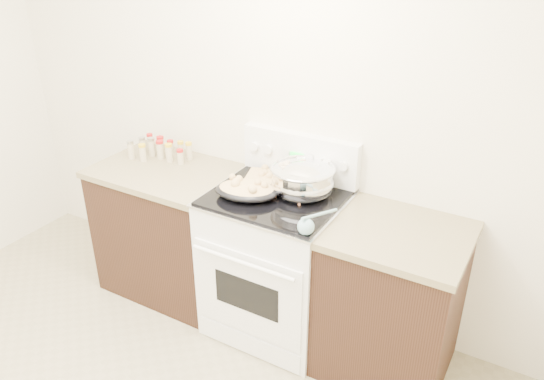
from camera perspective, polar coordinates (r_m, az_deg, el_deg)
The scene contains 9 objects.
counter_left at distance 3.73m, azimuth -10.69°, elevation -4.13°, with size 0.93×0.67×0.92m.
counter_right at distance 3.09m, azimuth 12.63°, elevation -11.59°, with size 0.73×0.67×0.92m.
kitchen_range at distance 3.29m, azimuth 0.48°, elevation -7.56°, with size 0.78×0.73×1.22m.
mixing_bowl at distance 3.04m, azimuth 3.29°, elevation 1.03°, with size 0.38×0.38×0.22m.
roasting_pan at distance 3.02m, azimuth -2.77°, elevation 0.05°, with size 0.42×0.34×0.11m.
baking_sheet at distance 3.19m, azimuth 0.55°, elevation 1.05°, with size 0.50×0.41×0.06m.
wooden_spoon at distance 3.04m, azimuth 0.92°, elevation -0.46°, with size 0.22×0.21×0.04m.
blue_ladle at distance 2.69m, azimuth 3.81°, elevation -3.82°, with size 0.11×0.29×0.11m.
spice_jars at distance 3.67m, azimuth -12.00°, elevation 4.37°, with size 0.39×0.24×0.13m.
Camera 1 is at (1.68, -0.94, 2.36)m, focal length 35.00 mm.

